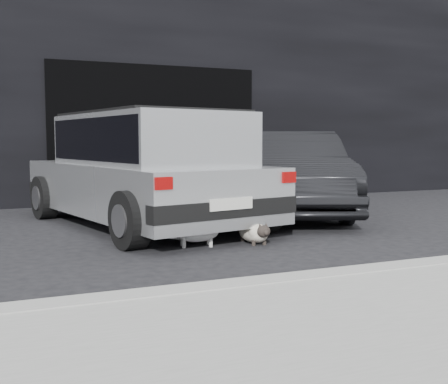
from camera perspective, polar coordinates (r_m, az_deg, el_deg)
name	(u,v)px	position (r m, az deg, el deg)	size (l,w,h in m)	color
ground	(172,239)	(6.78, -5.34, -4.80)	(80.00, 80.00, 0.00)	black
building_facade	(129,81)	(12.80, -9.60, 11.07)	(34.00, 4.00, 5.00)	black
garage_opening	(156,134)	(10.79, -6.94, 5.83)	(4.00, 0.10, 2.60)	black
curb	(380,273)	(4.97, 15.57, -7.96)	(18.00, 0.25, 0.12)	gray
silver_hatchback	(146,165)	(7.77, -7.94, 2.78)	(2.75, 4.53, 1.56)	silver
second_car	(292,173)	(9.05, 6.91, 1.93)	(1.41, 4.04, 1.33)	black
cat_siamese	(255,233)	(6.45, 3.16, -4.17)	(0.28, 0.81, 0.28)	beige
cat_white	(200,231)	(6.28, -2.49, -3.99)	(0.76, 0.35, 0.36)	white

